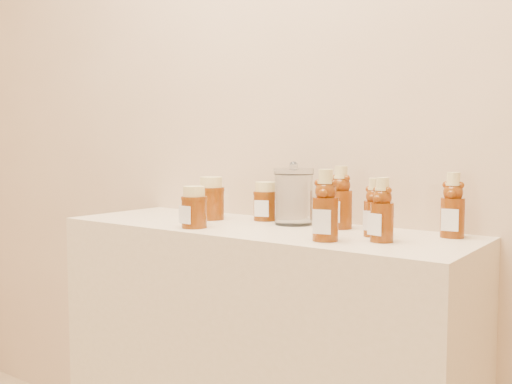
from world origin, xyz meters
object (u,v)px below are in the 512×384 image
Objects in this scene: bear_bottle_front_left at (326,200)px; glass_canister at (294,194)px; bear_bottle_back_left at (341,193)px; honey_jar_left at (211,198)px; display_table at (257,382)px.

bear_bottle_front_left reaches higher than glass_canister.
bear_bottle_back_left reaches higher than honey_jar_left.
bear_bottle_front_left reaches higher than display_table.
honey_jar_left is 0.74× the size of glass_canister.
bear_bottle_front_left is (0.07, -0.20, -0.00)m from bear_bottle_back_left.
bear_bottle_front_left is 1.47× the size of honey_jar_left.
glass_canister reaches higher than honey_jar_left.
bear_bottle_front_left is at bearing -42.50° from glass_canister.
honey_jar_left reaches higher than display_table.
glass_canister is at bearing 29.26° from honey_jar_left.
display_table is 0.55m from glass_canister.
display_table is 0.56m from honey_jar_left.
bear_bottle_back_left is at bearing 94.81° from bear_bottle_front_left.
bear_bottle_back_left is 0.42m from honey_jar_left.
honey_jar_left is at bearing -168.61° from glass_canister.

